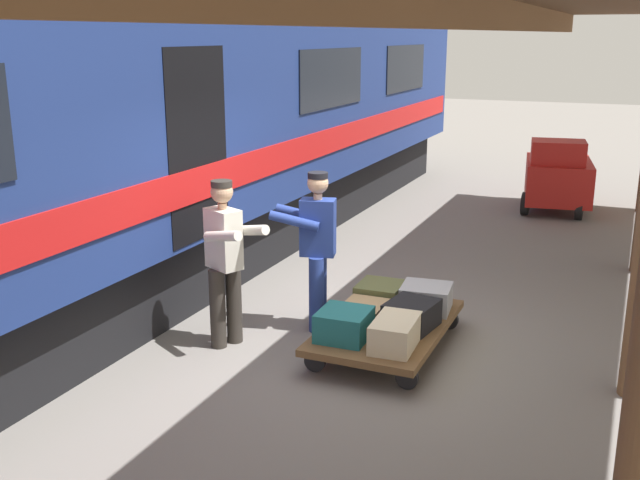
{
  "coord_description": "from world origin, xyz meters",
  "views": [
    {
      "loc": [
        -2.17,
        6.55,
        3.07
      ],
      "look_at": [
        0.57,
        0.22,
        1.15
      ],
      "focal_mm": 41.69,
      "sensor_mm": 36.0,
      "label": 1
    }
  ],
  "objects_px": {
    "suitcase_gray_aluminum": "(426,298)",
    "porter_by_door": "(225,258)",
    "luggage_cart": "(387,327)",
    "suitcase_tan_vintage": "(363,312)",
    "suitcase_black_hardshell": "(412,314)",
    "train_car": "(83,128)",
    "suitcase_teal_softside": "(344,325)",
    "suitcase_cream_canvas": "(395,333)",
    "porter_in_overalls": "(316,245)",
    "baggage_tug": "(558,176)",
    "suitcase_olive_duffel": "(380,293)"
  },
  "relations": [
    {
      "from": "train_car",
      "to": "suitcase_tan_vintage",
      "type": "bearing_deg",
      "value": -178.65
    },
    {
      "from": "suitcase_cream_canvas",
      "to": "porter_in_overalls",
      "type": "relative_size",
      "value": 0.35
    },
    {
      "from": "luggage_cart",
      "to": "suitcase_cream_canvas",
      "type": "bearing_deg",
      "value": 115.69
    },
    {
      "from": "suitcase_olive_duffel",
      "to": "luggage_cart",
      "type": "bearing_deg",
      "value": 115.69
    },
    {
      "from": "suitcase_gray_aluminum",
      "to": "suitcase_tan_vintage",
      "type": "relative_size",
      "value": 0.95
    },
    {
      "from": "suitcase_tan_vintage",
      "to": "suitcase_cream_canvas",
      "type": "xyz_separation_m",
      "value": [
        -0.51,
        0.53,
        0.05
      ]
    },
    {
      "from": "suitcase_gray_aluminum",
      "to": "baggage_tug",
      "type": "xyz_separation_m",
      "value": [
        -0.6,
        -6.47,
        0.22
      ]
    },
    {
      "from": "luggage_cart",
      "to": "porter_in_overalls",
      "type": "xyz_separation_m",
      "value": [
        0.88,
        -0.24,
        0.69
      ]
    },
    {
      "from": "train_car",
      "to": "suitcase_black_hardshell",
      "type": "bearing_deg",
      "value": -178.83
    },
    {
      "from": "suitcase_gray_aluminum",
      "to": "baggage_tug",
      "type": "distance_m",
      "value": 6.5
    },
    {
      "from": "luggage_cart",
      "to": "suitcase_gray_aluminum",
      "type": "xyz_separation_m",
      "value": [
        -0.25,
        -0.53,
        0.17
      ]
    },
    {
      "from": "luggage_cart",
      "to": "suitcase_tan_vintage",
      "type": "bearing_deg",
      "value": -0.0
    },
    {
      "from": "suitcase_cream_canvas",
      "to": "suitcase_teal_softside",
      "type": "xyz_separation_m",
      "value": [
        0.51,
        0.0,
        0.0
      ]
    },
    {
      "from": "luggage_cart",
      "to": "suitcase_gray_aluminum",
      "type": "bearing_deg",
      "value": -115.69
    },
    {
      "from": "luggage_cart",
      "to": "suitcase_tan_vintage",
      "type": "distance_m",
      "value": 0.28
    },
    {
      "from": "suitcase_tan_vintage",
      "to": "suitcase_teal_softside",
      "type": "bearing_deg",
      "value": 90.0
    },
    {
      "from": "suitcase_cream_canvas",
      "to": "porter_in_overalls",
      "type": "distance_m",
      "value": 1.46
    },
    {
      "from": "luggage_cart",
      "to": "suitcase_black_hardshell",
      "type": "xyz_separation_m",
      "value": [
        -0.25,
        -0.0,
        0.17
      ]
    },
    {
      "from": "suitcase_black_hardshell",
      "to": "porter_in_overalls",
      "type": "bearing_deg",
      "value": -11.87
    },
    {
      "from": "suitcase_teal_softside",
      "to": "porter_in_overalls",
      "type": "height_order",
      "value": "porter_in_overalls"
    },
    {
      "from": "luggage_cart",
      "to": "suitcase_olive_duffel",
      "type": "bearing_deg",
      "value": -64.31
    },
    {
      "from": "luggage_cart",
      "to": "porter_in_overalls",
      "type": "distance_m",
      "value": 1.14
    },
    {
      "from": "suitcase_tan_vintage",
      "to": "suitcase_olive_duffel",
      "type": "relative_size",
      "value": 1.1
    },
    {
      "from": "suitcase_teal_softside",
      "to": "suitcase_black_hardshell",
      "type": "height_order",
      "value": "suitcase_teal_softside"
    },
    {
      "from": "suitcase_teal_softside",
      "to": "suitcase_black_hardshell",
      "type": "xyz_separation_m",
      "value": [
        -0.51,
        -0.53,
        -0.01
      ]
    },
    {
      "from": "train_car",
      "to": "suitcase_teal_softside",
      "type": "xyz_separation_m",
      "value": [
        -3.32,
        0.45,
        -1.65
      ]
    },
    {
      "from": "suitcase_tan_vintage",
      "to": "suitcase_teal_softside",
      "type": "distance_m",
      "value": 0.53
    },
    {
      "from": "suitcase_black_hardshell",
      "to": "porter_in_overalls",
      "type": "xyz_separation_m",
      "value": [
        1.13,
        -0.24,
        0.52
      ]
    },
    {
      "from": "porter_in_overalls",
      "to": "porter_by_door",
      "type": "relative_size",
      "value": 1.0
    },
    {
      "from": "luggage_cart",
      "to": "suitcase_olive_duffel",
      "type": "xyz_separation_m",
      "value": [
        0.25,
        -0.53,
        0.15
      ]
    },
    {
      "from": "train_car",
      "to": "suitcase_black_hardshell",
      "type": "xyz_separation_m",
      "value": [
        -3.83,
        -0.08,
        -1.65
      ]
    },
    {
      "from": "suitcase_cream_canvas",
      "to": "suitcase_teal_softside",
      "type": "height_order",
      "value": "suitcase_teal_softside"
    },
    {
      "from": "suitcase_gray_aluminum",
      "to": "suitcase_teal_softside",
      "type": "relative_size",
      "value": 1.04
    },
    {
      "from": "train_car",
      "to": "suitcase_olive_duffel",
      "type": "distance_m",
      "value": 3.77
    },
    {
      "from": "suitcase_teal_softside",
      "to": "baggage_tug",
      "type": "bearing_deg",
      "value": -98.34
    },
    {
      "from": "porter_in_overalls",
      "to": "suitcase_cream_canvas",
      "type": "bearing_deg",
      "value": 145.99
    },
    {
      "from": "luggage_cart",
      "to": "suitcase_tan_vintage",
      "type": "height_order",
      "value": "suitcase_tan_vintage"
    },
    {
      "from": "train_car",
      "to": "porter_in_overalls",
      "type": "bearing_deg",
      "value": -173.32
    },
    {
      "from": "porter_by_door",
      "to": "suitcase_gray_aluminum",
      "type": "bearing_deg",
      "value": -148.84
    },
    {
      "from": "train_car",
      "to": "suitcase_tan_vintage",
      "type": "distance_m",
      "value": 3.73
    },
    {
      "from": "train_car",
      "to": "luggage_cart",
      "type": "distance_m",
      "value": 4.02
    },
    {
      "from": "suitcase_cream_canvas",
      "to": "suitcase_olive_duffel",
      "type": "bearing_deg",
      "value": -64.31
    },
    {
      "from": "suitcase_olive_duffel",
      "to": "suitcase_cream_canvas",
      "type": "height_order",
      "value": "suitcase_cream_canvas"
    },
    {
      "from": "suitcase_cream_canvas",
      "to": "baggage_tug",
      "type": "relative_size",
      "value": 0.32
    },
    {
      "from": "suitcase_tan_vintage",
      "to": "suitcase_black_hardshell",
      "type": "xyz_separation_m",
      "value": [
        -0.51,
        0.0,
        0.05
      ]
    },
    {
      "from": "luggage_cart",
      "to": "suitcase_gray_aluminum",
      "type": "height_order",
      "value": "suitcase_gray_aluminum"
    },
    {
      "from": "suitcase_cream_canvas",
      "to": "baggage_tug",
      "type": "height_order",
      "value": "baggage_tug"
    },
    {
      "from": "suitcase_gray_aluminum",
      "to": "porter_by_door",
      "type": "height_order",
      "value": "porter_by_door"
    },
    {
      "from": "suitcase_cream_canvas",
      "to": "porter_by_door",
      "type": "bearing_deg",
      "value": 0.61
    },
    {
      "from": "suitcase_cream_canvas",
      "to": "baggage_tug",
      "type": "xyz_separation_m",
      "value": [
        -0.6,
        -7.52,
        0.22
      ]
    }
  ]
}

